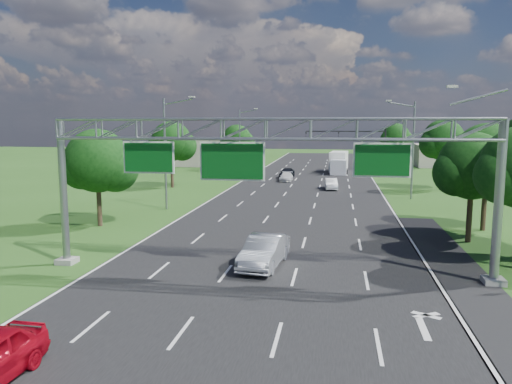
% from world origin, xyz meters
% --- Properties ---
extents(ground, '(220.00, 220.00, 0.00)m').
position_xyz_m(ground, '(0.00, 30.00, 0.00)').
color(ground, '#244B16').
rests_on(ground, ground).
extents(road, '(18.00, 180.00, 0.02)m').
position_xyz_m(road, '(0.00, 30.00, 0.00)').
color(road, black).
rests_on(road, ground).
extents(road_flare, '(3.00, 30.00, 0.02)m').
position_xyz_m(road_flare, '(10.20, 14.00, 0.00)').
color(road_flare, black).
rests_on(road_flare, ground).
extents(sign_gantry, '(23.50, 1.00, 9.56)m').
position_xyz_m(sign_gantry, '(0.33, 12.00, 6.89)').
color(sign_gantry, gray).
rests_on(sign_gantry, ground).
extents(traffic_signal, '(12.21, 0.24, 7.00)m').
position_xyz_m(traffic_signal, '(7.48, 65.00, 5.17)').
color(traffic_signal, black).
rests_on(traffic_signal, ground).
extents(streetlight_l_near, '(2.97, 0.22, 10.16)m').
position_xyz_m(streetlight_l_near, '(-11.30, 30.00, 5.58)').
color(streetlight_l_near, gray).
rests_on(streetlight_l_near, ground).
extents(streetlight_l_far, '(2.97, 0.22, 10.16)m').
position_xyz_m(streetlight_l_far, '(-11.30, 65.00, 5.58)').
color(streetlight_l_far, gray).
rests_on(streetlight_l_far, ground).
extents(streetlight_r_mid, '(2.97, 0.22, 10.16)m').
position_xyz_m(streetlight_r_mid, '(11.30, 40.00, 5.58)').
color(streetlight_r_mid, gray).
rests_on(streetlight_r_mid, ground).
extents(tree_verge_la, '(5.76, 4.80, 7.40)m').
position_xyz_m(tree_verge_la, '(-13.92, 22.04, 4.76)').
color(tree_verge_la, '#2D2116').
rests_on(tree_verge_la, ground).
extents(tree_verge_lb, '(5.76, 4.80, 8.06)m').
position_xyz_m(tree_verge_lb, '(-15.92, 45.04, 5.41)').
color(tree_verge_lb, '#2D2116').
rests_on(tree_verge_lb, ground).
extents(tree_verge_lc, '(5.76, 4.80, 7.62)m').
position_xyz_m(tree_verge_lc, '(-12.92, 70.04, 4.98)').
color(tree_verge_lc, '#2D2116').
rests_on(tree_verge_lc, ground).
extents(tree_verge_rd, '(5.76, 4.80, 8.28)m').
position_xyz_m(tree_verge_rd, '(16.08, 48.04, 5.63)').
color(tree_verge_rd, '#2D2116').
rests_on(tree_verge_rd, ground).
extents(tree_verge_re, '(5.76, 4.80, 7.84)m').
position_xyz_m(tree_verge_re, '(14.08, 78.04, 5.20)').
color(tree_verge_re, '#2D2116').
rests_on(tree_verge_re, ground).
extents(building_left, '(14.00, 10.00, 5.00)m').
position_xyz_m(building_left, '(-22.00, 78.00, 2.50)').
color(building_left, '#AEA492').
rests_on(building_left, ground).
extents(building_right, '(12.00, 9.00, 4.00)m').
position_xyz_m(building_right, '(24.00, 82.00, 2.00)').
color(building_right, '#AEA492').
rests_on(building_right, ground).
extents(silver_sedan, '(2.37, 5.32, 1.70)m').
position_xyz_m(silver_sedan, '(-0.00, 13.18, 0.85)').
color(silver_sedan, '#AFB4BC').
rests_on(silver_sedan, ground).
extents(car_queue_a, '(1.68, 4.05, 1.17)m').
position_xyz_m(car_queue_a, '(-2.93, 54.07, 0.59)').
color(car_queue_a, silver).
rests_on(car_queue_a, ground).
extents(car_queue_c, '(2.21, 4.43, 1.45)m').
position_xyz_m(car_queue_c, '(-3.27, 58.32, 0.72)').
color(car_queue_c, black).
rests_on(car_queue_c, ground).
extents(car_queue_d, '(1.67, 4.04, 1.30)m').
position_xyz_m(car_queue_d, '(3.20, 46.50, 0.65)').
color(car_queue_d, silver).
rests_on(car_queue_d, ground).
extents(box_truck, '(3.08, 8.88, 3.29)m').
position_xyz_m(box_truck, '(4.12, 67.23, 1.58)').
color(box_truck, white).
rests_on(box_truck, ground).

